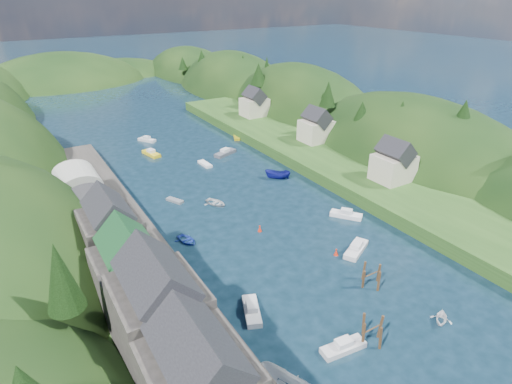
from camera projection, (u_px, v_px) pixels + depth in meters
ground at (203, 171)px, 92.67m from camera, size 600.00×600.00×0.00m
hillside_right at (300, 138)px, 136.20m from camera, size 36.00×245.56×48.00m
far_hills at (91, 102)px, 193.47m from camera, size 103.00×68.00×44.00m
hill_trees at (174, 107)px, 98.40m from camera, size 90.95×148.51×12.54m
quay_left at (135, 273)px, 57.88m from camera, size 12.00×110.00×2.00m
terrace_left_grass at (81, 289)px, 54.50m from camera, size 12.00×110.00×2.50m
quayside_buildings at (149, 300)px, 43.83m from camera, size 8.00×35.84×12.90m
boat_sheds at (85, 196)px, 69.74m from camera, size 7.00×21.00×7.50m
terrace_right at (323, 159)px, 96.14m from camera, size 16.00×120.00×2.40m
right_bank_cottages at (312, 127)px, 101.96m from camera, size 9.00×59.24×8.41m
piling_cluster_near at (372, 333)px, 47.60m from camera, size 3.09×2.90×3.67m
piling_cluster_far at (371, 277)px, 56.85m from camera, size 3.30×3.07×3.42m
channel_buoy_near at (336, 252)px, 63.43m from camera, size 0.70×0.70×1.10m
channel_buoy_far at (260, 229)px, 69.63m from camera, size 0.70×0.70×1.10m
moored_boats at (258, 226)px, 70.09m from camera, size 37.72×87.18×2.46m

